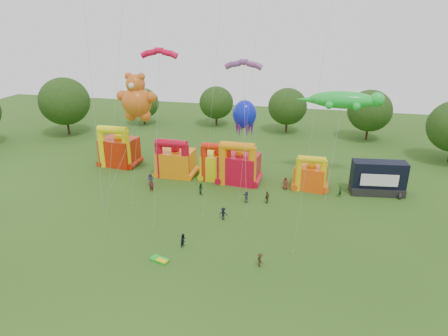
% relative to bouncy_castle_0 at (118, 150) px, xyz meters
% --- Properties ---
extents(ground, '(160.00, 160.00, 0.00)m').
position_rel_bouncy_castle_0_xyz_m(ground, '(18.09, -28.64, -2.72)').
color(ground, '#2B4D15').
rests_on(ground, ground).
extents(tree_ring, '(123.29, 125.39, 12.07)m').
position_rel_bouncy_castle_0_xyz_m(tree_ring, '(16.91, -28.02, 3.54)').
color(tree_ring, '#352314').
rests_on(tree_ring, ground).
extents(bouncy_castle_0, '(6.22, 5.26, 7.21)m').
position_rel_bouncy_castle_0_xyz_m(bouncy_castle_0, '(0.00, 0.00, 0.00)').
color(bouncy_castle_0, red).
rests_on(bouncy_castle_0, ground).
extents(bouncy_castle_1, '(5.55, 4.46, 6.37)m').
position_rel_bouncy_castle_0_xyz_m(bouncy_castle_1, '(11.01, -2.31, -0.31)').
color(bouncy_castle_1, orange).
rests_on(bouncy_castle_1, ground).
extents(bouncy_castle_2, '(4.94, 4.06, 6.21)m').
position_rel_bouncy_castle_0_xyz_m(bouncy_castle_2, '(17.92, -2.20, -0.35)').
color(bouncy_castle_2, yellow).
rests_on(bouncy_castle_2, ground).
extents(bouncy_castle_3, '(6.19, 5.19, 6.82)m').
position_rel_bouncy_castle_0_xyz_m(bouncy_castle_3, '(21.40, -2.62, -0.15)').
color(bouncy_castle_3, red).
rests_on(bouncy_castle_3, ground).
extents(bouncy_castle_4, '(4.94, 4.22, 5.44)m').
position_rel_bouncy_castle_0_xyz_m(bouncy_castle_4, '(32.14, -2.66, -0.63)').
color(bouncy_castle_4, '#FC520D').
rests_on(bouncy_castle_4, ground).
extents(stage_trailer, '(7.72, 3.69, 4.87)m').
position_rel_bouncy_castle_0_xyz_m(stage_trailer, '(41.57, -2.15, -0.38)').
color(stage_trailer, black).
rests_on(stage_trailer, ground).
extents(teddy_bear_kite, '(6.29, 7.60, 16.38)m').
position_rel_bouncy_castle_0_xyz_m(teddy_bear_kite, '(5.21, -5.26, 5.54)').
color(teddy_bear_kite, '#D15D17').
rests_on(teddy_bear_kite, ground).
extents(gecko_kite, '(12.84, 11.45, 13.70)m').
position_rel_bouncy_castle_0_xyz_m(gecko_kite, '(35.41, 0.44, 5.35)').
color(gecko_kite, green).
rests_on(gecko_kite, ground).
extents(octopus_kite, '(3.76, 8.94, 11.69)m').
position_rel_bouncy_castle_0_xyz_m(octopus_kite, '(20.94, 1.63, 4.06)').
color(octopus_kite, '#0D1BD1').
rests_on(octopus_kite, ground).
extents(parafoil_kites, '(27.22, 13.37, 32.64)m').
position_rel_bouncy_castle_0_xyz_m(parafoil_kites, '(4.40, -10.50, 12.67)').
color(parafoil_kites, red).
rests_on(parafoil_kites, ground).
extents(diamond_kites, '(24.98, 19.10, 37.07)m').
position_rel_bouncy_castle_0_xyz_m(diamond_kites, '(19.41, -12.46, 12.89)').
color(diamond_kites, red).
rests_on(diamond_kites, ground).
extents(folded_kite_bundle, '(2.21, 1.54, 0.31)m').
position_rel_bouncy_castle_0_xyz_m(folded_kite_bundle, '(17.44, -25.25, -2.58)').
color(folded_kite_bundle, green).
rests_on(folded_kite_bundle, ground).
extents(spectator_0, '(1.00, 0.70, 1.95)m').
position_rel_bouncy_castle_0_xyz_m(spectator_0, '(8.75, -7.11, -1.74)').
color(spectator_0, '#2B2C47').
rests_on(spectator_0, ground).
extents(spectator_1, '(0.73, 0.74, 1.72)m').
position_rel_bouncy_castle_0_xyz_m(spectator_1, '(9.76, -9.15, -1.86)').
color(spectator_1, '#5A1B19').
rests_on(spectator_1, ground).
extents(spectator_2, '(0.99, 1.03, 1.67)m').
position_rel_bouncy_castle_0_xyz_m(spectator_2, '(17.00, -8.25, -1.89)').
color(spectator_2, '#193F24').
rests_on(spectator_2, ground).
extents(spectator_3, '(1.11, 0.69, 1.65)m').
position_rel_bouncy_castle_0_xyz_m(spectator_3, '(21.86, -14.90, -1.90)').
color(spectator_3, black).
rests_on(spectator_3, ground).
extents(spectator_4, '(0.82, 1.10, 1.73)m').
position_rel_bouncy_castle_0_xyz_m(spectator_4, '(26.62, -8.99, -1.86)').
color(spectator_4, '#41341A').
rests_on(spectator_4, ground).
extents(spectator_5, '(1.06, 1.54, 1.60)m').
position_rel_bouncy_castle_0_xyz_m(spectator_5, '(23.80, -9.40, -1.92)').
color(spectator_5, '#24273D').
rests_on(spectator_5, ground).
extents(spectator_6, '(0.99, 0.71, 1.90)m').
position_rel_bouncy_castle_0_xyz_m(spectator_6, '(28.63, -3.74, -1.77)').
color(spectator_6, maroon).
rests_on(spectator_6, ground).
extents(spectator_7, '(0.69, 0.68, 1.61)m').
position_rel_bouncy_castle_0_xyz_m(spectator_7, '(36.41, -4.63, -1.92)').
color(spectator_7, '#183C1C').
rests_on(spectator_7, ground).
extents(spectator_8, '(0.74, 0.87, 1.59)m').
position_rel_bouncy_castle_0_xyz_m(spectator_8, '(19.00, -22.00, -1.93)').
color(spectator_8, black).
rests_on(spectator_8, ground).
extents(spectator_9, '(1.07, 1.12, 1.53)m').
position_rel_bouncy_castle_0_xyz_m(spectator_9, '(27.84, -23.80, -1.96)').
color(spectator_9, '#372516').
rests_on(spectator_9, ground).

